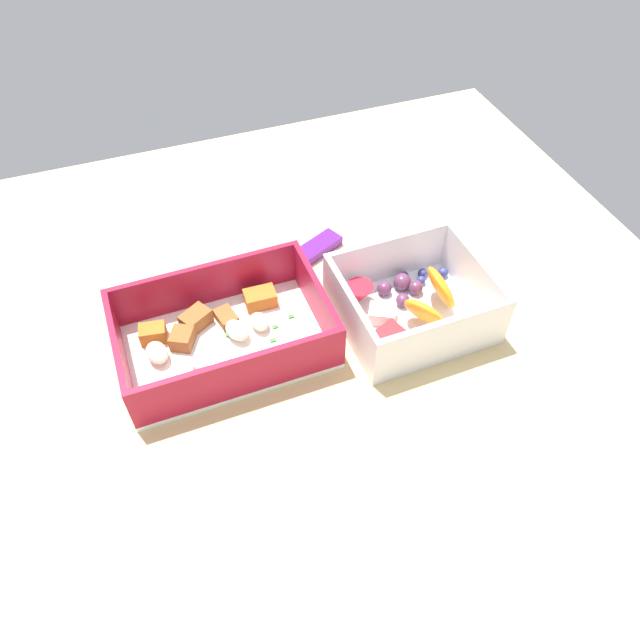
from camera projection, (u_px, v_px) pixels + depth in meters
table_surface at (332, 334)px, 64.26cm from camera, size 80.00×80.00×2.00cm
pasta_container at (223, 336)px, 60.48cm from camera, size 20.90×13.97×5.75cm
fruit_bowl at (411, 303)px, 62.84cm from camera, size 15.18×13.38×6.28cm
candy_bar at (315, 250)px, 70.77cm from camera, size 7.36×5.12×1.20cm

